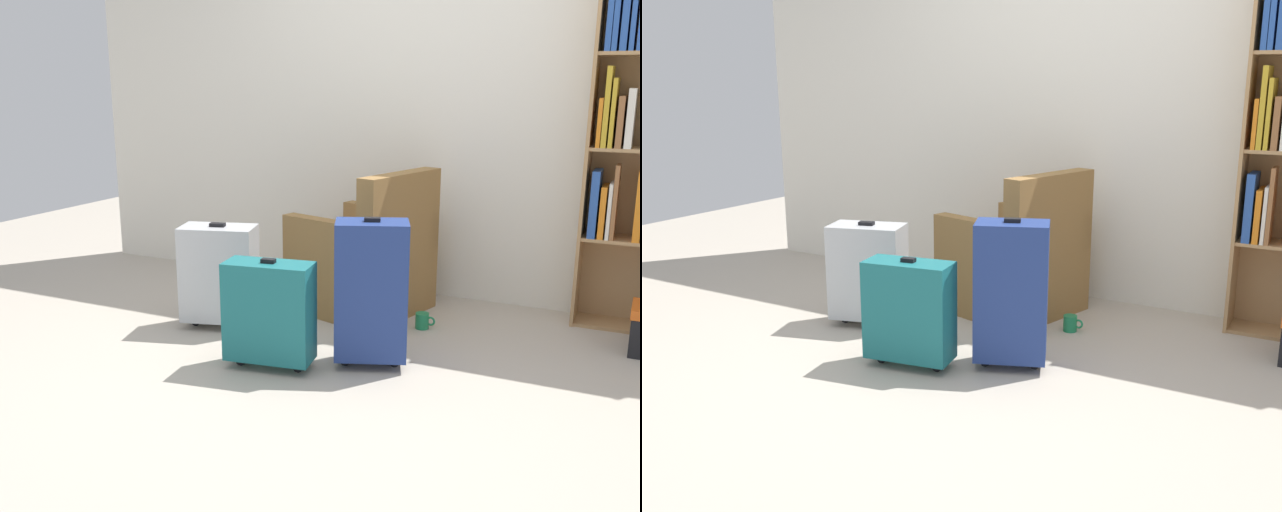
{
  "view_description": "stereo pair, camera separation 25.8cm",
  "coord_description": "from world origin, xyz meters",
  "views": [
    {
      "loc": [
        1.34,
        -2.9,
        1.45
      ],
      "look_at": [
        -0.2,
        0.31,
        0.55
      ],
      "focal_mm": 39.84,
      "sensor_mm": 36.0,
      "label": 1
    },
    {
      "loc": [
        1.56,
        -2.78,
        1.45
      ],
      "look_at": [
        -0.2,
        0.31,
        0.55
      ],
      "focal_mm": 39.84,
      "sensor_mm": 36.0,
      "label": 2
    }
  ],
  "objects": [
    {
      "name": "suitcase_silver",
      "position": [
        -0.93,
        0.47,
        0.33
      ],
      "size": [
        0.48,
        0.35,
        0.63
      ],
      "color": "#B7BABF",
      "rests_on": "ground"
    },
    {
      "name": "mug",
      "position": [
        0.17,
        0.95,
        0.05
      ],
      "size": [
        0.12,
        0.08,
        0.1
      ],
      "color": "#1E7F4C",
      "rests_on": "ground"
    },
    {
      "name": "ground_plane",
      "position": [
        0.0,
        0.0,
        0.0
      ],
      "size": [
        9.43,
        9.43,
        0.0
      ],
      "primitive_type": "plane",
      "color": "#B2A899"
    },
    {
      "name": "back_wall",
      "position": [
        0.0,
        1.7,
        1.3
      ],
      "size": [
        5.39,
        0.1,
        2.6
      ],
      "primitive_type": "cube",
      "color": "silver",
      "rests_on": "ground"
    },
    {
      "name": "suitcase_navy_blue",
      "position": [
        0.09,
        0.31,
        0.4
      ],
      "size": [
        0.42,
        0.34,
        0.78
      ],
      "color": "navy",
      "rests_on": "ground"
    },
    {
      "name": "suitcase_teal",
      "position": [
        -0.36,
        0.06,
        0.3
      ],
      "size": [
        0.47,
        0.26,
        0.58
      ],
      "color": "#19666B",
      "rests_on": "ground"
    },
    {
      "name": "armchair",
      "position": [
        -0.27,
        1.14,
        0.32
      ],
      "size": [
        0.86,
        0.86,
        0.9
      ],
      "color": "olive",
      "rests_on": "ground"
    }
  ]
}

